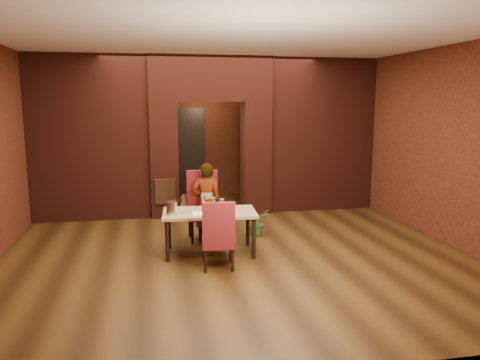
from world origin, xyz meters
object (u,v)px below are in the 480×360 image
at_px(wine_glass_a, 203,203).
at_px(potted_plant, 257,222).
at_px(chair_far, 204,206).
at_px(dining_table, 210,232).
at_px(wine_glass_b, 214,204).
at_px(wine_glass_c, 222,206).
at_px(chair_near, 218,234).
at_px(person_seated, 206,202).
at_px(wine_bucket, 172,208).
at_px(water_bottle, 184,203).

bearing_deg(wine_glass_a, potted_plant, 35.87).
bearing_deg(chair_far, wine_glass_a, -97.34).
height_order(dining_table, potted_plant, dining_table).
bearing_deg(wine_glass_b, wine_glass_c, -45.16).
bearing_deg(chair_near, wine_glass_c, -99.03).
xyz_separation_m(wine_glass_b, wine_glass_c, (0.11, -0.11, 0.00)).
distance_m(dining_table, potted_plant, 1.26).
distance_m(chair_near, wine_glass_a, 0.82).
bearing_deg(person_seated, chair_near, 97.73).
xyz_separation_m(chair_near, wine_bucket, (-0.60, 0.54, 0.27)).
distance_m(wine_glass_a, water_bottle, 0.32).
bearing_deg(wine_glass_b, water_bottle, 178.29).
height_order(dining_table, wine_glass_b, wine_glass_b).
height_order(dining_table, water_bottle, water_bottle).
bearing_deg(chair_near, wine_glass_a, -76.36).
relative_size(person_seated, wine_glass_c, 6.29).
xyz_separation_m(wine_glass_c, wine_bucket, (-0.75, -0.02, -0.01)).
bearing_deg(potted_plant, wine_glass_a, -144.13).
distance_m(chair_near, wine_bucket, 0.85).
bearing_deg(dining_table, potted_plant, 46.42).
relative_size(dining_table, wine_glass_c, 6.71).
height_order(wine_glass_a, water_bottle, water_bottle).
bearing_deg(wine_glass_c, person_seated, 100.14).
bearing_deg(potted_plant, person_seated, -169.73).
xyz_separation_m(wine_glass_b, water_bottle, (-0.45, 0.01, 0.03)).
relative_size(chair_near, person_seated, 0.74).
distance_m(dining_table, chair_far, 0.76).
bearing_deg(chair_far, chair_near, -88.74).
distance_m(wine_glass_a, wine_glass_b, 0.17).
bearing_deg(chair_near, person_seated, -84.84).
distance_m(chair_far, wine_bucket, 1.02).
height_order(wine_glass_b, wine_glass_c, wine_glass_c).
height_order(wine_glass_c, wine_bucket, wine_glass_c).
distance_m(person_seated, wine_glass_c, 0.79).
distance_m(chair_far, water_bottle, 0.82).
xyz_separation_m(chair_near, person_seated, (0.01, 1.33, 0.17)).
xyz_separation_m(dining_table, person_seated, (0.04, 0.67, 0.33)).
bearing_deg(dining_table, chair_near, -82.67).
bearing_deg(potted_plant, wine_glass_b, -136.52).
relative_size(dining_table, wine_bucket, 7.06).
distance_m(chair_near, water_bottle, 0.86).
relative_size(wine_glass_b, wine_glass_c, 0.99).
relative_size(wine_glass_a, wine_glass_c, 1.08).
relative_size(person_seated, water_bottle, 4.81).
bearing_deg(person_seated, wine_bucket, 60.29).
relative_size(person_seated, wine_glass_b, 6.36).
relative_size(chair_near, wine_glass_c, 4.67).
distance_m(wine_bucket, potted_plant, 1.86).
bearing_deg(chair_far, wine_glass_b, -84.68).
relative_size(chair_near, wine_glass_b, 4.72).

